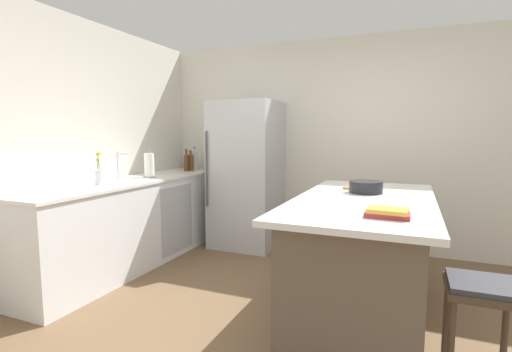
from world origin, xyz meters
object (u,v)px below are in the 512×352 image
Objects in this scene: flower_vase at (99,175)px; vinegar_bottle at (195,162)px; cookbook_stack at (387,213)px; mixing_bowl at (366,187)px; whiskey_bottle at (191,162)px; bar_stool at (481,302)px; soda_bottle at (195,161)px; cutting_board at (363,188)px; syrup_bottle at (186,162)px; kitchen_island at (362,257)px; paper_towel_roll at (149,166)px; sink_faucet at (119,166)px; refrigerator at (247,175)px.

flower_vase is 1.75m from vinegar_bottle.
cookbook_stack is 0.93m from mixing_bowl.
bar_stool is at bearing -33.15° from whiskey_bottle.
soda_bottle reaches higher than bar_stool.
soda_bottle is (-3.12, 2.13, 0.54)m from bar_stool.
whiskey_bottle is 2.53m from cutting_board.
soda_bottle is 0.18m from syrup_bottle.
syrup_bottle is 0.87× the size of cutting_board.
syrup_bottle is (0.04, -0.28, 0.02)m from vinegar_bottle.
soda_bottle is at bearing 157.39° from cutting_board.
mixing_bowl is at bearing -26.37° from soda_bottle.
whiskey_bottle is 0.09m from syrup_bottle.
cookbook_stack is at bearing -72.23° from kitchen_island.
cookbook_stack is at bearing -23.53° from paper_towel_roll.
soda_bottle is at bearing 81.27° from whiskey_bottle.
sink_faucet reaches higher than cutting_board.
kitchen_island is at bearing -82.10° from cutting_board.
sink_faucet is 2.84m from cookbook_stack.
kitchen_island is 2.86m from whiskey_bottle.
vinegar_bottle reaches higher than mixing_bowl.
kitchen_island is 2.55m from flower_vase.
paper_towel_roll is (-0.82, -0.87, 0.16)m from refrigerator.
soda_bottle is 3.36m from cookbook_stack.
cutting_board is at bearing -22.61° from soda_bottle.
flower_vase is 1.27× the size of cookbook_stack.
cutting_board is at bearing 123.73° from bar_stool.
cutting_board is (1.54, -0.91, 0.03)m from refrigerator.
sink_faucet is 2.51m from mixing_bowl.
vinegar_bottle is at bearing 103.66° from whiskey_bottle.
sink_faucet reaches higher than vinegar_bottle.
whiskey_bottle reaches higher than mixing_bowl.
refrigerator is 6.77× the size of whiskey_bottle.
bar_stool is 3.38m from sink_faucet.
bar_stool is at bearing -31.90° from syrup_bottle.
vinegar_bottle is 2.78m from mixing_bowl.
syrup_bottle is at bearing 161.30° from cutting_board.
kitchen_island is 7.49× the size of whiskey_bottle.
mixing_bowl is at bearing 103.85° from cookbook_stack.
refrigerator is at bearing 60.97° from flower_vase.
flower_vase is at bearing -92.06° from soda_bottle.
flower_vase is 1.65m from soda_bottle.
vinegar_bottle is at bearing 144.91° from bar_stool.
mixing_bowl is at bearing 2.96° from sink_faucet.
vinegar_bottle reaches higher than kitchen_island.
whiskey_bottle is at bearing -179.28° from refrigerator.
paper_towel_roll reaches higher than mixing_bowl.
whiskey_bottle is 2.65m from mixing_bowl.
soda_bottle reaches higher than cutting_board.
refrigerator reaches higher than whiskey_bottle.
bar_stool is (2.31, -2.06, -0.39)m from refrigerator.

